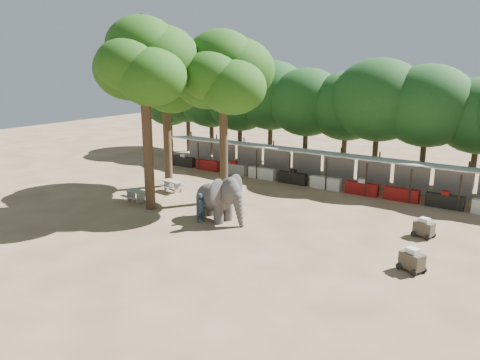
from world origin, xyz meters
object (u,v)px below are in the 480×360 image
Objects in this scene: elephant at (220,198)px; cart_front at (412,260)px; yard_tree_left at (165,77)px; yard_tree_center at (144,63)px; yard_tree_back at (223,74)px; picnic_table_far at (173,184)px; handler at (201,208)px; picnic_table_near at (136,194)px; cart_back at (424,228)px.

cart_front is at bearing 3.01° from elephant.
elephant is at bearing -159.53° from cart_front.
yard_tree_center reaches higher than yard_tree_left.
yard_tree_back reaches higher than elephant.
yard_tree_center is 8.90× the size of cart_front.
picnic_table_far is at bearing 160.82° from elephant.
handler is at bearing -71.07° from yard_tree_back.
cart_back is at bearing 18.11° from picnic_table_near.
yard_tree_back is 10.03m from picnic_table_near.
picnic_table_near is 1.35× the size of cart_back.
handler is (7.52, -5.42, -7.31)m from yard_tree_left.
picnic_table_far is (1.51, -1.27, -7.67)m from yard_tree_left.
yard_tree_center reaches higher than yard_tree_back.
elephant is (5.26, 0.45, -7.80)m from yard_tree_center.
handler is (1.52, -4.42, -7.65)m from yard_tree_back.
elephant is 3.00× the size of cart_back.
yard_tree_left is 6.20× the size of picnic_table_far.
cart_back is at bearing -40.50° from handler.
cart_back is at bearing 9.35° from picnic_table_far.
handler is at bearing -123.89° from elephant.
yard_tree_left is 11.81m from handler.
yard_tree_back is at bearing 10.30° from picnic_table_far.
handler is 12.59m from cart_back.
picnic_table_far is 18.64m from cart_front.
yard_tree_left is 6.50× the size of picnic_table_near.
picnic_table_far is at bearing 90.26° from picnic_table_near.
yard_tree_back reaches higher than yard_tree_left.
elephant is 11.60m from cart_back.
cart_back is at bearing 27.19° from elephant.
yard_tree_left is 8.80× the size of cart_back.
cart_front is at bearing -5.59° from picnic_table_far.
yard_tree_center is at bearing -150.54° from cart_back.
elephant is at bearing 5.92° from picnic_table_near.
handler reaches higher than cart_front.
yard_tree_center reaches higher than elephant.
handler is 6.35m from picnic_table_near.
elephant is at bearing -19.03° from picnic_table_far.
picnic_table_far is (0.28, 3.39, 0.01)m from picnic_table_near.
picnic_table_near is at bearing 109.60° from handler.
picnic_table_near is 1.25× the size of cart_front.
yard_tree_center is at bearing 111.17° from handler.
yard_tree_back is 8.97m from handler.
picnic_table_near is (1.22, -4.66, -7.68)m from yard_tree_left.
picnic_table_far is 17.61m from cart_back.
elephant is 11.50m from cart_front.
cart_front is 4.82m from cart_back.
handler is 7.32m from picnic_table_far.
cart_back is at bearing 121.44° from cart_front.
yard_tree_left is at bearing 109.73° from picnic_table_near.
yard_tree_back is at bearing -9.46° from yard_tree_left.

